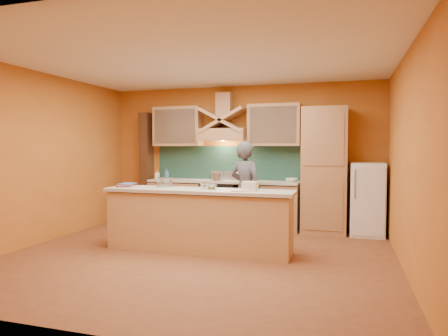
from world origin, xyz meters
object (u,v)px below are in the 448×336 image
(kitchen_scale, at_px, (206,186))
(mixing_bowl, at_px, (209,187))
(stove, at_px, (223,204))
(fridge, at_px, (367,199))
(person, at_px, (246,189))

(kitchen_scale, bearing_deg, mixing_bowl, 70.43)
(stove, relative_size, fridge, 0.69)
(kitchen_scale, height_order, mixing_bowl, kitchen_scale)
(stove, bearing_deg, mixing_bowl, -79.36)
(fridge, distance_m, mixing_bowl, 3.00)
(person, relative_size, kitchen_scale, 14.82)
(person, xyz_separation_m, mixing_bowl, (-0.32, -1.06, 0.14))
(fridge, relative_size, mixing_bowl, 4.94)
(person, bearing_deg, fridge, -137.44)
(stove, relative_size, mixing_bowl, 3.42)
(stove, distance_m, kitchen_scale, 2.00)
(fridge, relative_size, kitchen_scale, 11.50)
(mixing_bowl, bearing_deg, stove, 100.64)
(kitchen_scale, relative_size, mixing_bowl, 0.43)
(fridge, xyz_separation_m, kitchen_scale, (-2.38, -1.90, 0.34))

